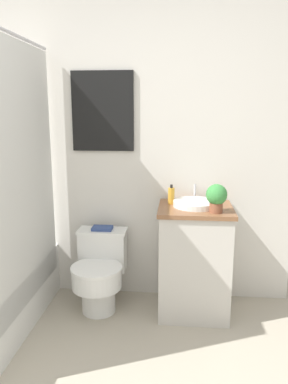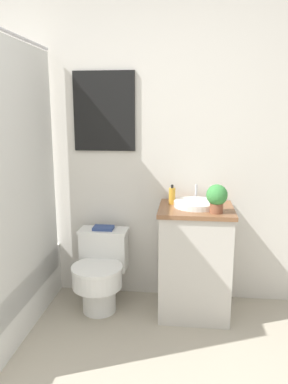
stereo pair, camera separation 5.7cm
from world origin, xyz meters
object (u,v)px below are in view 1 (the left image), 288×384
soap_bottle (171,196)px  potted_plant (216,197)px  toilet (100,271)px  sink (196,204)px  book_on_tank (102,228)px

soap_bottle → potted_plant: bearing=-34.5°
toilet → soap_bottle: soap_bottle is taller
sink → soap_bottle: size_ratio=2.47×
toilet → book_on_tank: bearing=90.0°
toilet → potted_plant: potted_plant is taller
book_on_tank → potted_plant: bearing=-16.6°
soap_bottle → toilet: bearing=-169.6°
toilet → book_on_tank: (0.00, 0.14, 0.30)m
soap_bottle → book_on_tank: bearing=175.8°
toilet → book_on_tank: book_on_tank is taller
potted_plant → book_on_tank: (-0.85, 0.26, -0.33)m
sink → soap_bottle: 0.19m
sink → book_on_tank: size_ratio=2.29×
soap_bottle → book_on_tank: (-0.54, 0.04, -0.29)m
potted_plant → soap_bottle: bearing=145.5°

